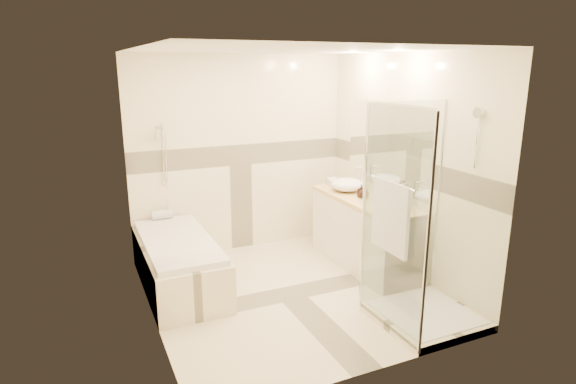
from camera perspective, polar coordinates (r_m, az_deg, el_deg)
name	(u,v)px	position (r m, az deg, el deg)	size (l,w,h in m)	color
room	(294,178)	(4.85, 0.68, 1.67)	(2.82, 3.02, 2.52)	beige
bathtub	(178,261)	(5.40, -12.85, -7.92)	(0.75, 1.70, 0.56)	#F2E6C2
vanity	(364,232)	(5.83, 9.03, -4.75)	(0.58, 1.62, 0.85)	white
shower_enclosure	(414,271)	(4.69, 14.66, -8.99)	(0.96, 0.93, 2.04)	#F2E6C2
vessel_sink_near	(347,184)	(5.99, 7.03, 0.90)	(0.41, 0.41, 0.16)	white
vessel_sink_far	(388,203)	(5.31, 11.81, -1.24)	(0.35, 0.35, 0.14)	white
faucet_near	(362,175)	(6.08, 8.79, 1.96)	(0.12, 0.03, 0.30)	silver
faucet_far	(405,193)	(5.41, 13.71, -0.09)	(0.11, 0.03, 0.27)	silver
amenity_bottle_a	(361,191)	(5.73, 8.68, 0.13)	(0.07, 0.07, 0.15)	black
amenity_bottle_b	(364,192)	(5.68, 8.99, 0.03)	(0.12, 0.12, 0.16)	black
folded_towels	(334,182)	(6.27, 5.48, 1.18)	(0.15, 0.24, 0.08)	silver
rolled_towel	(162,215)	(6.00, -14.71, -2.60)	(0.11, 0.11, 0.24)	silver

